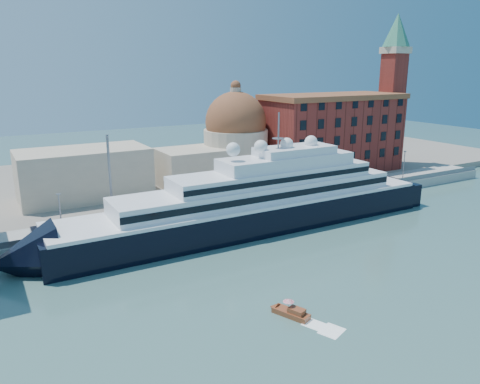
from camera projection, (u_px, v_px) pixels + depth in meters
ground at (292, 277)px, 75.76m from camera, size 400.00×400.00×0.00m
quay at (202, 214)px, 103.96m from camera, size 180.00×10.00×2.50m
land at (143, 178)px, 138.42m from camera, size 260.00×72.00×2.00m
quay_fence at (211, 211)px, 99.71m from camera, size 180.00×0.10×1.20m
superyacht at (241, 209)px, 95.50m from camera, size 93.87×13.01×28.05m
water_taxi at (292, 312)px, 63.53m from camera, size 3.63×5.56×2.51m
warehouse at (332, 133)px, 140.74m from camera, size 43.00×19.00×23.25m
campanile at (393, 81)px, 148.38m from camera, size 8.40×8.40×47.00m
church at (185, 152)px, 124.43m from camera, size 66.00×18.00×25.50m
lamp_posts at (148, 185)px, 94.22m from camera, size 120.80×2.40×18.00m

